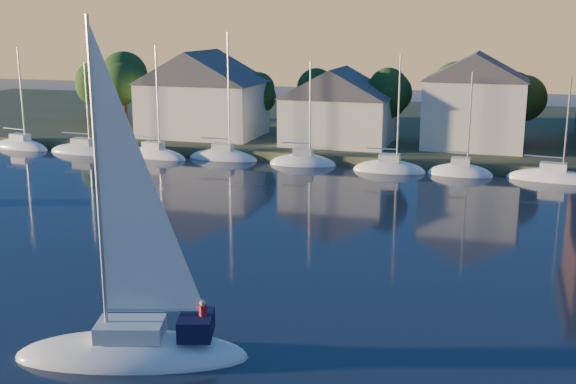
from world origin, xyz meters
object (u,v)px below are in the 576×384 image
at_px(clubhouse_west, 202,92).
at_px(clubhouse_east, 475,99).
at_px(clubhouse_centre, 338,105).
at_px(hero_sailboat, 135,344).

xyz_separation_m(clubhouse_west, clubhouse_east, (30.00, 1.00, 0.07)).
bearing_deg(clubhouse_centre, clubhouse_east, 8.13).
relative_size(clubhouse_centre, clubhouse_east, 1.10).
relative_size(clubhouse_west, clubhouse_centre, 1.18).
bearing_deg(clubhouse_east, clubhouse_centre, -171.87).
distance_m(clubhouse_centre, clubhouse_east, 14.17).
relative_size(clubhouse_west, clubhouse_east, 1.30).
height_order(clubhouse_east, hero_sailboat, hero_sailboat).
distance_m(clubhouse_centre, hero_sailboat, 49.89).
height_order(clubhouse_centre, hero_sailboat, hero_sailboat).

